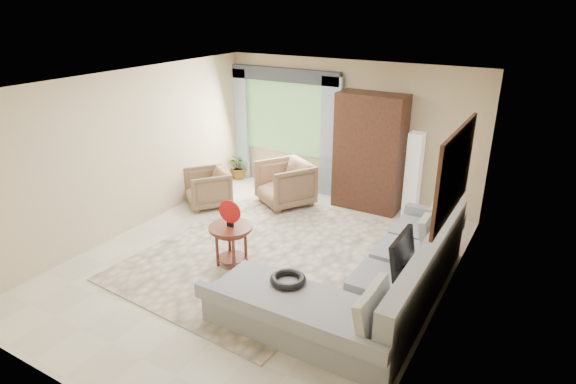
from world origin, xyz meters
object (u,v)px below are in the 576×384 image
Objects in this scene: sectional_sofa at (373,286)px; armchair_left at (208,188)px; armchair_right at (285,184)px; potted_plant at (240,166)px; armoire at (370,152)px; floor_lamp at (413,175)px; tv_screen at (403,253)px; coffee_table at (231,245)px.

armchair_left is at bearing 158.97° from sectional_sofa.
potted_plant is at bearing -172.98° from armchair_right.
armoire is 1.40× the size of floor_lamp.
tv_screen is 4.27m from armchair_left.
armchair_left is at bearing -115.66° from armchair_right.
tv_screen is 5.21m from potted_plant.
armchair_right reaches higher than armchair_left.
potted_plant is at bearing -179.80° from floor_lamp.
tv_screen reaches higher than armchair_left.
coffee_table is at bearing -46.54° from armchair_right.
floor_lamp is (2.16, 0.72, 0.34)m from armchair_right.
floor_lamp is (-0.43, 2.96, 0.47)m from sectional_sofa.
tv_screen reaches higher than sectional_sofa.
tv_screen is (0.27, 0.21, 0.44)m from sectional_sofa.
floor_lamp reaches higher than sectional_sofa.
coffee_table is 3.19m from armoire.
potted_plant is at bearing 123.83° from coffee_table.
potted_plant is at bearing 179.07° from armoire.
armchair_right is 0.43× the size of armoire.
tv_screen is 2.43m from coffee_table.
armchair_right is 0.60× the size of floor_lamp.
sectional_sofa is 4.68× the size of tv_screen.
armoire is (2.57, 1.44, 0.70)m from armchair_left.
armchair_right reaches higher than potted_plant.
floor_lamp is at bearing 61.02° from coffee_table.
armchair_left is (-4.07, 1.25, -0.37)m from tv_screen.
armoire is (2.91, -0.05, 0.77)m from potted_plant.
armchair_left is at bearing 162.89° from tv_screen.
tv_screen is 3.10m from armoire.
sectional_sofa reaches higher than armchair_left.
armoire reaches higher than armchair_right.
floor_lamp reaches higher than potted_plant.
armoire reaches higher than sectional_sofa.
sectional_sofa reaches higher than potted_plant.
tv_screen is 1.19× the size of coffee_table.
armchair_right is 1.61× the size of potted_plant.
armchair_left is 0.85× the size of armchair_right.
potted_plant is 3.74m from floor_lamp.
armchair_left is 3.71m from floor_lamp.
armchair_right is at bearing 139.30° from sectional_sofa.
sectional_sofa is 6.18× the size of potted_plant.
coffee_table is 0.41× the size of floor_lamp.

